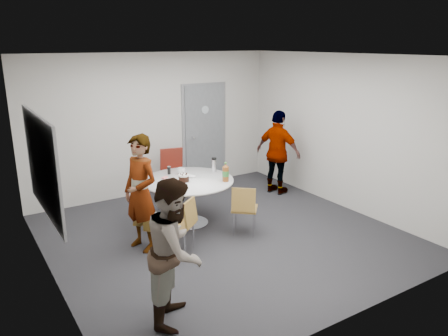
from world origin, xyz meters
TOP-DOWN VIEW (x-y plane):
  - floor at (0.00, 0.00)m, footprint 5.00×5.00m
  - ceiling at (0.00, 0.00)m, footprint 5.00×5.00m
  - wall_back at (0.00, 2.50)m, footprint 5.00×0.00m
  - wall_left at (-2.50, 0.00)m, footprint 0.00×5.00m
  - wall_right at (2.50, 0.00)m, footprint 0.00×5.00m
  - wall_front at (0.00, -2.50)m, footprint 5.00×0.00m
  - door at (1.10, 2.48)m, footprint 1.02×0.17m
  - whiteboard at (-2.46, 0.20)m, footprint 0.04×1.90m
  - table at (-0.21, 0.68)m, footprint 1.45×1.45m
  - chair_near_left at (-0.77, -0.17)m, footprint 0.54×0.55m
  - chair_near_right at (0.27, -0.15)m, footprint 0.55×0.55m
  - chair_far at (0.12, 1.97)m, footprint 0.54×0.57m
  - person_main at (-1.21, 0.26)m, footprint 0.56×0.70m
  - person_left at (-1.54, -1.48)m, footprint 0.94×0.97m
  - person_right at (1.95, 1.11)m, footprint 0.68×1.04m

SIDE VIEW (x-z plane):
  - floor at x=0.00m, z-range 0.00..0.00m
  - chair_near_right at x=0.27m, z-range 0.08..0.87m
  - chair_near_left at x=-0.77m, z-range 0.08..0.88m
  - chair_far at x=0.12m, z-range 0.11..1.06m
  - table at x=-0.21m, z-range 0.12..1.19m
  - person_left at x=-1.54m, z-range 0.00..1.57m
  - person_right at x=1.95m, z-range 0.00..1.64m
  - person_main at x=-1.21m, z-range 0.00..1.68m
  - door at x=1.10m, z-range -0.03..2.09m
  - wall_back at x=0.00m, z-range -1.15..3.85m
  - wall_left at x=-2.50m, z-range -1.15..3.85m
  - wall_right at x=2.50m, z-range -1.15..3.85m
  - wall_front at x=0.00m, z-range -1.15..3.85m
  - whiteboard at x=-2.46m, z-range 0.82..2.08m
  - ceiling at x=0.00m, z-range 2.70..2.70m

